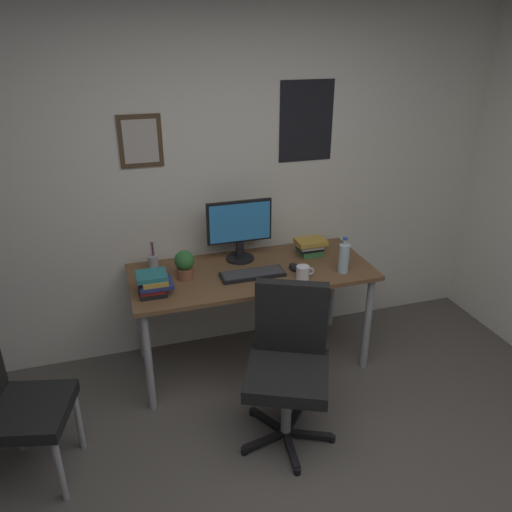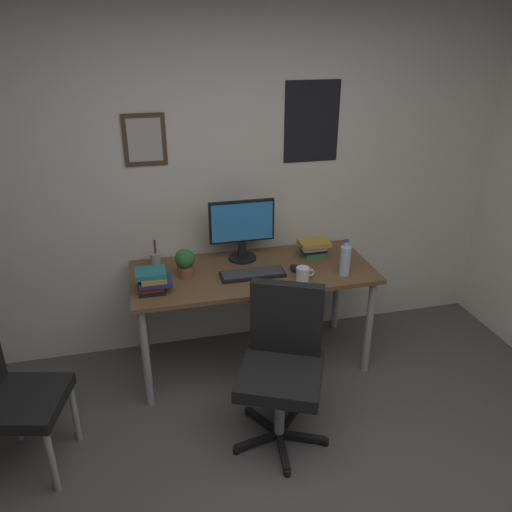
{
  "view_description": "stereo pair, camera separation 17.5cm",
  "coord_description": "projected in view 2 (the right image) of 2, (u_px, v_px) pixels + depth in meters",
  "views": [
    {
      "loc": [
        -0.75,
        -1.21,
        2.25
      ],
      "look_at": [
        0.11,
        1.61,
        0.9
      ],
      "focal_mm": 35.0,
      "sensor_mm": 36.0,
      "label": 1
    },
    {
      "loc": [
        -0.58,
        -1.26,
        2.25
      ],
      "look_at": [
        0.11,
        1.61,
        0.9
      ],
      "focal_mm": 35.0,
      "sensor_mm": 36.0,
      "label": 2
    }
  ],
  "objects": [
    {
      "name": "wall_back",
      "position": [
        222.0,
        176.0,
        3.53
      ],
      "size": [
        4.4,
        0.1,
        2.6
      ],
      "color": "silver",
      "rests_on": "ground_plane"
    },
    {
      "name": "desk",
      "position": [
        253.0,
        280.0,
        3.43
      ],
      "size": [
        1.64,
        0.71,
        0.75
      ],
      "color": "brown",
      "rests_on": "ground_plane"
    },
    {
      "name": "office_chair",
      "position": [
        283.0,
        358.0,
        2.87
      ],
      "size": [
        0.61,
        0.61,
        0.95
      ],
      "color": "black",
      "rests_on": "ground_plane"
    },
    {
      "name": "side_chair",
      "position": [
        8.0,
        393.0,
        2.63
      ],
      "size": [
        0.51,
        0.51,
        0.88
      ],
      "color": "black",
      "rests_on": "ground_plane"
    },
    {
      "name": "monitor",
      "position": [
        242.0,
        228.0,
        3.47
      ],
      "size": [
        0.46,
        0.2,
        0.43
      ],
      "color": "black",
      "rests_on": "desk"
    },
    {
      "name": "keyboard",
      "position": [
        253.0,
        274.0,
        3.32
      ],
      "size": [
        0.43,
        0.15,
        0.03
      ],
      "color": "black",
      "rests_on": "desk"
    },
    {
      "name": "computer_mouse",
      "position": [
        295.0,
        268.0,
        3.39
      ],
      "size": [
        0.06,
        0.11,
        0.04
      ],
      "color": "black",
      "rests_on": "desk"
    },
    {
      "name": "water_bottle",
      "position": [
        345.0,
        260.0,
        3.3
      ],
      "size": [
        0.07,
        0.07,
        0.25
      ],
      "color": "silver",
      "rests_on": "desk"
    },
    {
      "name": "coffee_mug_near",
      "position": [
        303.0,
        274.0,
        3.24
      ],
      "size": [
        0.12,
        0.09,
        0.09
      ],
      "color": "white",
      "rests_on": "desk"
    },
    {
      "name": "potted_plant",
      "position": [
        185.0,
        262.0,
        3.27
      ],
      "size": [
        0.13,
        0.13,
        0.19
      ],
      "color": "brown",
      "rests_on": "desk"
    },
    {
      "name": "pen_cup",
      "position": [
        156.0,
        259.0,
        3.44
      ],
      "size": [
        0.07,
        0.07,
        0.2
      ],
      "color": "#9EA0A5",
      "rests_on": "desk"
    },
    {
      "name": "book_stack_left",
      "position": [
        152.0,
        281.0,
        3.11
      ],
      "size": [
        0.22,
        0.18,
        0.14
      ],
      "color": "black",
      "rests_on": "desk"
    },
    {
      "name": "book_stack_right",
      "position": [
        313.0,
        247.0,
        3.59
      ],
      "size": [
        0.21,
        0.18,
        0.12
      ],
      "color": "#33723F",
      "rests_on": "desk"
    }
  ]
}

